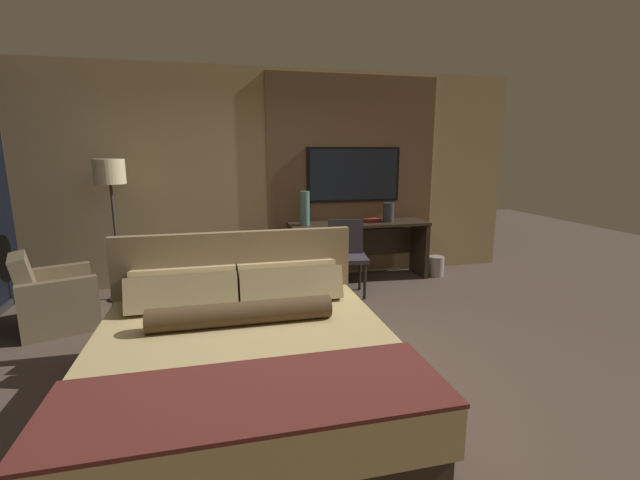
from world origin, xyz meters
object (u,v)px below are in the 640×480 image
at_px(desk_chair, 346,250).
at_px(vase_tall, 305,208).
at_px(desk, 358,240).
at_px(bed, 245,360).
at_px(waste_bin, 436,266).
at_px(book, 372,220).
at_px(vase_short, 388,212).
at_px(armchair_by_window, 55,301).
at_px(floor_lamp, 110,183).
at_px(tv, 354,175).

distance_m(desk_chair, vase_tall, 0.80).
bearing_deg(desk_chair, desk, 68.95).
distance_m(bed, waste_bin, 3.81).
bearing_deg(book, desk_chair, -132.46).
bearing_deg(waste_bin, vase_short, 172.36).
relative_size(vase_tall, waste_bin, 1.58).
height_order(armchair_by_window, book, book).
height_order(floor_lamp, vase_short, floor_lamp).
relative_size(desk_chair, vase_short, 3.50).
distance_m(desk, tv, 0.91).
bearing_deg(armchair_by_window, bed, -155.55).
height_order(vase_tall, vase_short, vase_tall).
bearing_deg(floor_lamp, book, 3.65).
height_order(armchair_by_window, vase_tall, vase_tall).
xyz_separation_m(tv, vase_short, (0.41, -0.29, -0.50)).
height_order(floor_lamp, vase_tall, floor_lamp).
height_order(desk_chair, vase_short, vase_short).
bearing_deg(desk, tv, 90.00).
xyz_separation_m(desk, vase_tall, (-0.76, -0.07, 0.48)).
distance_m(armchair_by_window, floor_lamp, 1.41).
bearing_deg(floor_lamp, waste_bin, 0.12).
distance_m(bed, tv, 3.56).
bearing_deg(tv, vase_short, -34.84).
height_order(bed, book, bed).
bearing_deg(desk_chair, vase_short, 43.20).
distance_m(armchair_by_window, vase_short, 4.04).
height_order(desk_chair, book, desk_chair).
distance_m(vase_short, book, 0.25).
bearing_deg(vase_short, desk_chair, -146.08).
distance_m(desk, floor_lamp, 3.15).
bearing_deg(floor_lamp, desk_chair, -8.45).
height_order(desk, waste_bin, desk).
bearing_deg(armchair_by_window, vase_tall, -93.39).
xyz_separation_m(desk_chair, vase_short, (0.75, 0.50, 0.37)).
xyz_separation_m(desk, tv, (0.00, 0.22, 0.88)).
bearing_deg(bed, floor_lamp, 117.50).
distance_m(tv, armchair_by_window, 3.84).
height_order(armchair_by_window, floor_lamp, floor_lamp).
relative_size(desk_chair, vase_tall, 2.06).
height_order(vase_short, waste_bin, vase_short).
bearing_deg(bed, book, 54.45).
bearing_deg(waste_bin, book, 167.58).
distance_m(desk, desk_chair, 0.66).
distance_m(tv, desk_chair, 1.23).
distance_m(desk, vase_tall, 0.90).
distance_m(desk_chair, floor_lamp, 2.85).
height_order(bed, tv, tv).
bearing_deg(bed, armchair_by_window, 134.75).
bearing_deg(desk_chair, book, 56.82).
relative_size(vase_short, book, 1.00).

